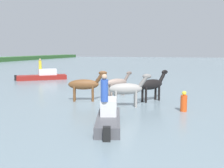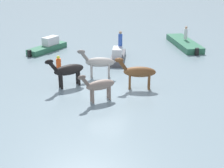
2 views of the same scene
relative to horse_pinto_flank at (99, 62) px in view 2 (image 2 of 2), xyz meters
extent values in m
plane|color=gray|center=(1.89, 1.32, -1.08)|extent=(209.75, 209.75, 0.00)
ellipsoid|color=#9E9993|center=(-0.03, 0.09, 0.01)|extent=(1.27, 2.05, 0.67)
cylinder|color=#9E9993|center=(0.33, -0.41, -0.54)|extent=(0.15, 0.15, 1.09)
cylinder|color=#9E9993|center=(0.03, -0.53, -0.54)|extent=(0.15, 0.15, 1.09)
cylinder|color=#9E9993|center=(-0.10, 0.70, -0.54)|extent=(0.15, 0.15, 1.09)
cylinder|color=#9E9993|center=(-0.40, 0.58, -0.54)|extent=(0.15, 0.15, 1.09)
cylinder|color=slate|center=(0.35, -0.89, 0.44)|extent=(0.43, 0.65, 0.73)
ellipsoid|color=slate|center=(0.43, -1.09, 0.74)|extent=(0.41, 0.59, 0.29)
ellipsoid|color=gray|center=(3.50, 1.59, -0.11)|extent=(1.66, 1.57, 0.60)
cylinder|color=gray|center=(3.99, 1.35, -0.60)|extent=(0.13, 0.13, 0.98)
cylinder|color=gray|center=(3.80, 1.13, -0.60)|extent=(0.13, 0.13, 0.98)
cylinder|color=gray|center=(3.20, 2.06, -0.60)|extent=(0.13, 0.13, 0.98)
cylinder|color=gray|center=(3.01, 1.84, -0.60)|extent=(0.13, 0.13, 0.98)
cylinder|color=#63544C|center=(4.20, 0.97, 0.28)|extent=(0.54, 0.51, 0.65)
ellipsoid|color=#63544C|center=(4.34, 0.84, 0.54)|extent=(0.50, 0.48, 0.26)
ellipsoid|color=brown|center=(0.95, 3.17, 0.03)|extent=(1.18, 2.10, 0.68)
cylinder|color=brown|center=(1.29, 2.64, -0.53)|extent=(0.15, 0.15, 1.11)
cylinder|color=brown|center=(0.98, 2.54, -0.53)|extent=(0.15, 0.15, 1.11)
cylinder|color=brown|center=(0.92, 3.79, -0.53)|extent=(0.15, 0.15, 1.11)
cylinder|color=brown|center=(0.61, 3.69, -0.53)|extent=(0.15, 0.15, 1.11)
cylinder|color=#50311A|center=(1.27, 2.15, 0.47)|extent=(0.41, 0.66, 0.74)
ellipsoid|color=#50311A|center=(1.34, 1.95, 0.77)|extent=(0.39, 0.60, 0.30)
ellipsoid|color=black|center=(2.17, -1.11, 0.03)|extent=(1.96, 1.70, 0.68)
cylinder|color=black|center=(2.75, -1.35, -0.53)|extent=(0.15, 0.15, 1.11)
cylinder|color=black|center=(2.55, -1.61, -0.53)|extent=(0.15, 0.15, 1.11)
cylinder|color=black|center=(1.79, -0.62, -0.53)|extent=(0.15, 0.15, 1.11)
cylinder|color=black|center=(1.59, -0.87, -0.53)|extent=(0.15, 0.15, 1.11)
cylinder|color=black|center=(3.02, -1.76, 0.47)|extent=(0.63, 0.56, 0.74)
ellipsoid|color=black|center=(3.19, -1.89, 0.77)|extent=(0.58, 0.52, 0.30)
cube|color=#4C4C51|center=(-4.02, -0.07, -0.93)|extent=(3.73, 1.90, 0.61)
cube|color=silver|center=(-3.60, 0.04, -0.28)|extent=(1.43, 1.01, 0.70)
cube|color=black|center=(-5.85, -0.56, -0.86)|extent=(0.30, 0.33, 0.66)
cube|color=#2D6B4C|center=(-10.24, 4.12, -0.90)|extent=(5.69, 4.19, 0.67)
cube|color=black|center=(-7.71, 5.58, -0.83)|extent=(0.35, 0.36, 0.72)
cube|color=#2D6B4C|center=(-4.39, -6.75, -0.93)|extent=(4.05, 1.94, 0.62)
cube|color=silver|center=(-4.84, -6.64, -0.27)|extent=(1.54, 1.06, 0.70)
cube|color=black|center=(-2.39, -7.21, -0.85)|extent=(0.30, 0.33, 0.67)
cylinder|color=#2D51B2|center=(-4.21, 0.05, 0.55)|extent=(0.32, 0.32, 0.95)
sphere|color=tan|center=(-4.21, 0.05, 1.14)|extent=(0.24, 0.24, 0.24)
cylinder|color=silver|center=(-10.42, 4.15, 0.01)|extent=(0.32, 0.32, 0.95)
sphere|color=tan|center=(-10.42, 4.15, 0.60)|extent=(0.24, 0.24, 0.24)
cylinder|color=#E54C19|center=(-0.20, -3.24, -0.63)|extent=(0.36, 0.36, 0.90)
sphere|color=yellow|center=(-0.20, -3.24, -0.06)|extent=(0.24, 0.24, 0.24)
camera|label=1|loc=(-14.61, -3.31, 2.28)|focal=41.20mm
camera|label=2|loc=(19.63, 8.47, 6.95)|focal=53.14mm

